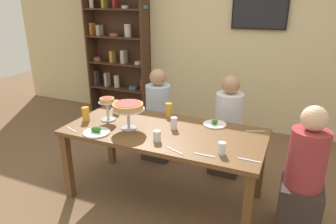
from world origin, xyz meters
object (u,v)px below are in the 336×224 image
Objects in this scene: dining_table at (164,138)px; diner_far_left at (158,121)px; personal_pizza_stand at (107,105)px; beer_glass_amber_spare at (169,110)px; beer_glass_amber_tall at (116,106)px; diner_far_right at (227,132)px; beer_glass_amber_short at (86,114)px; water_glass_clear_near at (157,136)px; cutlery_spare_fork at (204,155)px; water_glass_clear_far at (222,148)px; water_glass_clear_spare at (174,123)px; cutlery_knife_near at (174,151)px; cutlery_fork_near at (71,129)px; salad_plate_far_diner at (97,131)px; diner_head_east at (303,181)px; television at (260,12)px; bookshelf at (119,50)px; cutlery_fork_far at (249,160)px; salad_plate_near_diner at (215,124)px; cutlery_knife_far at (255,131)px; deep_dish_pizza_stand at (128,108)px.

dining_table is 0.87m from diner_far_left.
personal_pizza_stand is 0.64m from beer_glass_amber_spare.
dining_table is 0.74m from beer_glass_amber_tall.
diner_far_right reaches higher than beer_glass_amber_short.
dining_table is 1.64× the size of diner_far_right.
cutlery_spare_fork is at bearing -10.86° from water_glass_clear_near.
beer_glass_amber_short is at bearing -147.26° from beer_glass_amber_spare.
water_glass_clear_spare is at bearing 149.82° from water_glass_clear_far.
water_glass_clear_spare is 0.65× the size of cutlery_knife_near.
water_glass_clear_near is (0.16, -0.61, -0.02)m from beer_glass_amber_spare.
cutlery_fork_near is (-0.13, -0.58, -0.07)m from beer_glass_amber_tall.
beer_glass_amber_short reaches higher than salad_plate_far_diner.
diner_head_east is 1.22m from water_glass_clear_spare.
cutlery_knife_near is (0.94, -0.59, -0.07)m from beer_glass_amber_tall.
television is at bearing 70.73° from beer_glass_amber_spare.
personal_pizza_stand is at bearing -60.76° from bookshelf.
cutlery_fork_near is 1.00× the size of cutlery_knife_near.
bookshelf is 12.29× the size of cutlery_spare_fork.
television is 2.60m from cutlery_fork_far.
diner_far_left is at bearing 63.42° from beer_glass_amber_short.
diner_far_right is 1.11m from cutlery_spare_fork.
salad_plate_near_diner is at bearing 3.92° from beer_glass_amber_tall.
beer_glass_amber_spare is 0.78× the size of cutlery_knife_far.
dining_table is 5.93× the size of deep_dish_pizza_stand.
dining_table is at bearing -103.25° from television.
beer_glass_amber_tall is 1.61m from cutlery_fork_far.
deep_dish_pizza_stand reaches higher than cutlery_fork_far.
personal_pizza_stand is 1.51m from cutlery_fork_far.
dining_table is at bearing 0.17° from cutlery_knife_far.
salad_plate_far_diner is 0.80m from cutlery_knife_near.
deep_dish_pizza_stand is at bearing 4.31° from diner_head_east.
salad_plate_near_diner reaches higher than cutlery_fork_far.
water_glass_clear_spare is (0.71, 0.06, -0.11)m from personal_pizza_stand.
beer_glass_amber_short is (-0.42, -0.84, 0.32)m from diner_far_left.
beer_glass_amber_spare reaches higher than salad_plate_near_diner.
cutlery_knife_far is (0.55, 0.67, 0.00)m from cutlery_knife_near.
diner_head_east reaches higher than beer_glass_amber_short.
deep_dish_pizza_stand is at bearing -43.08° from beer_glass_amber_tall.
dining_table is at bearing -19.33° from beer_glass_amber_tall.
diner_head_east is 2.12m from beer_glass_amber_short.
diner_head_east is 0.75m from water_glass_clear_far.
diner_head_east reaches higher than water_glass_clear_near.
water_glass_clear_far is at bearing 176.76° from cutlery_fork_far.
television is at bearing 66.83° from salad_plate_far_diner.
diner_far_left reaches higher than beer_glass_amber_spare.
cutlery_spare_fork is at bearing -147.22° from water_glass_clear_far.
deep_dish_pizza_stand is 0.86m from salad_plate_near_diner.
salad_plate_near_diner is at bearing -6.08° from beer_glass_amber_spare.
cutlery_knife_near is at bearing 29.31° from cutlery_knife_far.
cutlery_knife_near is at bearing -164.45° from water_glass_clear_far.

